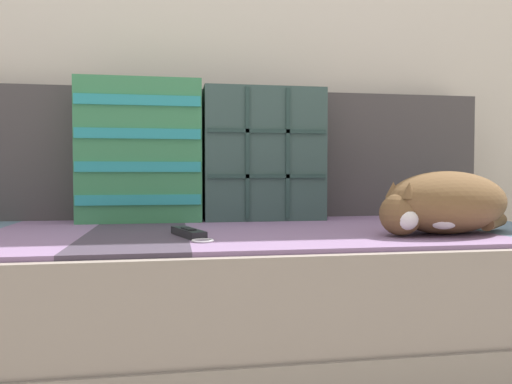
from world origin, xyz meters
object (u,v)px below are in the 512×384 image
at_px(game_remote_far, 189,233).
at_px(throw_pillow_quilted, 264,154).
at_px(couch, 187,296).
at_px(throw_pillow_striped, 140,151).
at_px(sleeping_cat, 443,204).

bearing_deg(game_remote_far, throw_pillow_quilted, 57.59).
bearing_deg(couch, throw_pillow_striped, 121.09).
height_order(throw_pillow_striped, game_remote_far, throw_pillow_striped).
relative_size(couch, game_remote_far, 10.22).
distance_m(throw_pillow_striped, sleeping_cat, 0.88).
height_order(couch, throw_pillow_striped, throw_pillow_striped).
bearing_deg(sleeping_cat, couch, 160.48).
relative_size(sleeping_cat, game_remote_far, 1.86).
height_order(throw_pillow_quilted, throw_pillow_striped, throw_pillow_striped).
distance_m(sleeping_cat, game_remote_far, 0.62).
distance_m(throw_pillow_quilted, game_remote_far, 0.51).
distance_m(throw_pillow_striped, game_remote_far, 0.46).
bearing_deg(game_remote_far, throw_pillow_striped, 108.70).
distance_m(couch, game_remote_far, 0.26).
height_order(couch, sleeping_cat, sleeping_cat).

